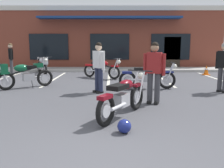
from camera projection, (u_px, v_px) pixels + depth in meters
The scene contains 15 objects.
ground_plane at pixel (106, 101), 6.80m from camera, with size 80.00×80.00×0.00m, color #47474C.
sidewalk_kerb at pixel (109, 69), 14.84m from camera, with size 22.00×1.80×0.14m, color #A8A59E.
brick_storefront_building at pixel (110, 39), 18.55m from camera, with size 15.14×6.61×4.09m.
painted_stall_lines at pixel (109, 79), 11.30m from camera, with size 10.31×4.80×0.01m.
motorcycle_foreground_classic at pixel (123, 97), 5.30m from camera, with size 1.32×1.88×0.98m.
motorcycle_red_sportbike at pixel (101, 69), 11.40m from camera, with size 1.86×1.36×0.98m.
motorcycle_black_cruiser at pixel (148, 76), 8.68m from camera, with size 2.11×0.66×0.98m.
motorcycle_silver_naked at pixel (42, 65), 12.94m from camera, with size 1.27×1.91×0.98m.
motorcycle_blue_standard at pixel (23, 74), 8.75m from camera, with size 1.78×1.50×0.98m.
person_in_black_shirt at pixel (154, 69), 6.41m from camera, with size 0.60×0.37×1.68m.
person_in_shorts_foreground at pixel (99, 65), 7.88m from camera, with size 0.46×0.53×1.68m.
person_by_back_row at pixel (224, 64), 7.93m from camera, with size 0.42×0.56×1.68m.
person_near_building at pixel (11, 57), 12.58m from camera, with size 0.39×0.58×1.68m.
helmet_on_pavement at pixel (124, 126), 4.36m from camera, with size 0.26×0.26×0.26m.
traffic_cone at pixel (206, 70), 12.68m from camera, with size 0.34×0.34×0.53m.
Camera 1 is at (0.15, -2.75, 1.61)m, focal length 38.25 mm.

